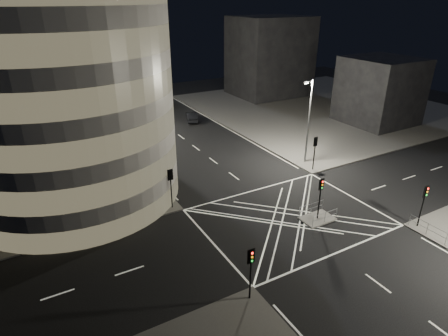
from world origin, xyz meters
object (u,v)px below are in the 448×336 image
street_lamp_left_near (144,139)px  traffic_signal_nr (424,198)px  traffic_signal_island (321,191)px  traffic_signal_nl (251,265)px  street_lamp_left_far (102,100)px  sedan (192,117)px  traffic_signal_fl (171,181)px  traffic_signal_fr (315,147)px  street_lamp_right_far (309,119)px  central_island (317,219)px

street_lamp_left_near → traffic_signal_nr: bearing=-45.9°
traffic_signal_island → traffic_signal_nl: bearing=-153.9°
street_lamp_left_far → sedan: bearing=4.4°
traffic_signal_fl → street_lamp_left_near: street_lamp_left_near is taller
traffic_signal_island → street_lamp_left_far: 33.61m
traffic_signal_nr → street_lamp_left_near: (-18.24, 18.80, 2.63)m
traffic_signal_fl → street_lamp_left_near: size_ratio=0.40×
traffic_signal_nr → street_lamp_left_far: street_lamp_left_far is taller
traffic_signal_nl → traffic_signal_nr: 17.60m
traffic_signal_fl → traffic_signal_nl: same height
traffic_signal_fl → street_lamp_left_far: (-0.64, 23.20, 2.63)m
traffic_signal_nl → traffic_signal_nr: same height
traffic_signal_fr → traffic_signal_nr: size_ratio=1.00×
traffic_signal_island → street_lamp_left_near: bearing=130.3°
traffic_signal_nl → street_lamp_right_far: bearing=40.9°
traffic_signal_nr → street_lamp_left_near: bearing=134.1°
traffic_signal_nr → sedan: size_ratio=0.87×
street_lamp_left_near → sedan: 24.14m
traffic_signal_fr → traffic_signal_fl: bearing=180.0°
street_lamp_right_far → traffic_signal_nr: bearing=-92.3°
traffic_signal_island → traffic_signal_fr: bearing=50.7°
traffic_signal_fl → traffic_signal_fr: size_ratio=1.00×
traffic_signal_fl → street_lamp_left_far: bearing=91.6°
traffic_signal_fl → sedan: bearing=61.2°
traffic_signal_island → central_island: bearing=0.0°
traffic_signal_nl → street_lamp_left_near: 18.99m
street_lamp_right_far → central_island: bearing=-125.3°
street_lamp_left_far → street_lamp_right_far: same height
traffic_signal_nr → street_lamp_right_far: (0.64, 15.80, 2.63)m
traffic_signal_fr → street_lamp_right_far: size_ratio=0.40×
street_lamp_left_near → street_lamp_right_far: (18.87, -3.00, 0.00)m
traffic_signal_nl → central_island: bearing=26.1°
traffic_signal_nl → sedan: 40.23m
traffic_signal_fl → central_island: bearing=-37.5°
traffic_signal_nl → traffic_signal_nr: size_ratio=1.00×
central_island → traffic_signal_fl: size_ratio=0.75×
traffic_signal_nl → traffic_signal_island: (10.80, 5.30, 0.00)m
central_island → sedan: size_ratio=0.66×
traffic_signal_nr → street_lamp_left_near: size_ratio=0.40×
traffic_signal_fr → sedan: 24.75m
central_island → street_lamp_right_far: 13.98m
traffic_signal_nr → street_lamp_left_near: street_lamp_left_near is taller
traffic_signal_nl → sedan: traffic_signal_nl is taller
traffic_signal_island → traffic_signal_fl: bearing=142.5°
traffic_signal_nl → street_lamp_left_far: bearing=91.0°
street_lamp_right_far → traffic_signal_island: bearing=-125.3°
traffic_signal_fr → central_island: bearing=-129.3°
street_lamp_right_far → sedan: bearing=102.5°
street_lamp_left_near → traffic_signal_nl: bearing=-88.1°
street_lamp_left_near → street_lamp_right_far: same height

